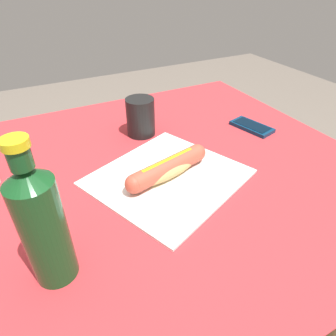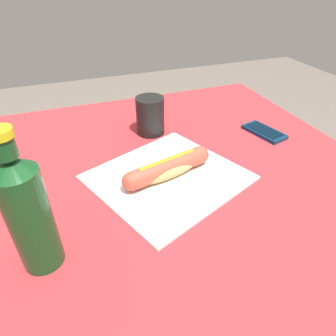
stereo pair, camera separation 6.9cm
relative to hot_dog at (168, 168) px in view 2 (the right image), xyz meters
The scene contains 7 objects.
ground_plane 0.76m from the hot_dog, 136.09° to the left, with size 6.00×6.00×0.00m, color #6B6056.
dining_table 0.17m from the hot_dog, 136.09° to the left, with size 1.13×0.94×0.73m.
paper_wrapper 0.03m from the hot_dog, 18.43° to the right, with size 0.32×0.30×0.01m, color white.
hot_dog is the anchor object (origin of this frame).
cell_phone 0.36m from the hot_dog, 17.55° to the left, with size 0.09×0.14×0.01m.
soda_bottle 0.33m from the hot_dog, 152.55° to the right, with size 0.07×0.07×0.25m.
drinking_cup 0.24m from the hot_dog, 82.41° to the left, with size 0.08×0.08×0.11m, color black.
Camera 2 is at (-0.15, -0.58, 1.16)m, focal length 31.97 mm.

